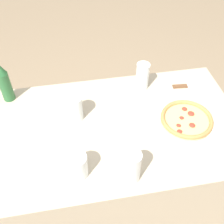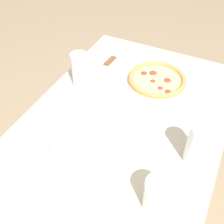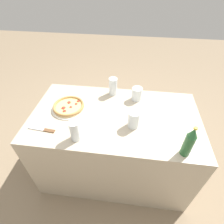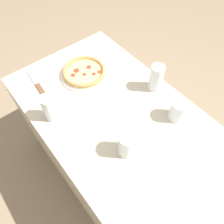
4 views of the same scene
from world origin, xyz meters
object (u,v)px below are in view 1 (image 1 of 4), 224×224
(pizza_salami, at_px, (186,120))
(glass_water, at_px, (77,166))
(beer_bottle, at_px, (4,82))
(glass_orange_juice, at_px, (74,108))
(knife, at_px, (189,86))
(glass_cola, at_px, (132,168))
(glass_red_wine, at_px, (142,77))

(pizza_salami, relative_size, glass_water, 2.50)
(glass_water, bearing_deg, beer_bottle, -58.89)
(glass_orange_juice, bearing_deg, beer_bottle, -31.07)
(glass_orange_juice, bearing_deg, pizza_salami, 166.13)
(knife, bearing_deg, beer_bottle, -4.37)
(glass_orange_juice, relative_size, knife, 0.64)
(glass_cola, xyz_separation_m, knife, (-0.44, -0.49, -0.06))
(glass_water, relative_size, knife, 0.56)
(glass_cola, height_order, glass_orange_juice, glass_cola)
(glass_water, xyz_separation_m, beer_bottle, (0.31, -0.51, 0.06))
(pizza_salami, relative_size, knife, 1.39)
(pizza_salami, relative_size, glass_orange_juice, 2.16)
(pizza_salami, distance_m, knife, 0.27)
(glass_red_wine, bearing_deg, beer_bottle, -2.58)
(knife, bearing_deg, glass_orange_juice, 11.03)
(pizza_salami, relative_size, glass_red_wine, 1.88)
(glass_water, xyz_separation_m, glass_cola, (-0.21, 0.05, 0.02))
(glass_cola, bearing_deg, glass_orange_juice, -62.73)
(pizza_salami, distance_m, glass_water, 0.57)
(glass_orange_juice, bearing_deg, glass_cola, 117.27)
(pizza_salami, bearing_deg, glass_orange_juice, -13.87)
(pizza_salami, height_order, beer_bottle, beer_bottle)
(knife, bearing_deg, glass_red_wine, -9.21)
(glass_cola, xyz_separation_m, beer_bottle, (0.52, -0.57, 0.04))
(glass_cola, distance_m, glass_red_wine, 0.56)
(pizza_salami, relative_size, glass_cola, 1.82)
(glass_water, relative_size, glass_orange_juice, 0.87)
(glass_red_wine, bearing_deg, knife, 170.79)
(glass_orange_juice, distance_m, knife, 0.64)
(pizza_salami, distance_m, glass_red_wine, 0.33)
(glass_cola, xyz_separation_m, glass_red_wine, (-0.18, -0.53, -0.00))
(pizza_salami, bearing_deg, beer_bottle, -21.01)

